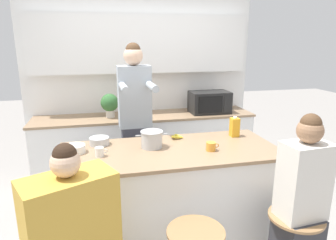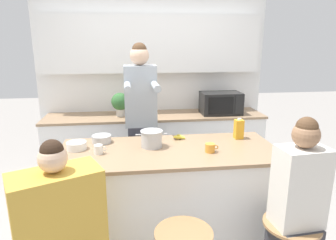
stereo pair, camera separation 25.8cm
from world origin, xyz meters
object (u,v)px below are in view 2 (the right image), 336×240
at_px(fruit_bowl, 77,146).
at_px(banana_bunch, 179,137).
at_px(coffee_cup_far, 210,148).
at_px(potted_plant, 120,103).
at_px(kitchen_island, 169,196).
at_px(person_seated_near, 295,221).
at_px(microwave, 221,103).
at_px(person_cooking, 141,126).
at_px(cooking_pot, 152,139).
at_px(coffee_cup_near, 99,149).
at_px(juice_carton, 239,129).

bearing_deg(fruit_bowl, banana_bunch, 10.38).
bearing_deg(coffee_cup_far, banana_bunch, 118.62).
bearing_deg(potted_plant, kitchen_island, -72.04).
relative_size(person_seated_near, fruit_bowl, 8.09).
height_order(banana_bunch, microwave, microwave).
height_order(person_cooking, banana_bunch, person_cooking).
distance_m(cooking_pot, coffee_cup_near, 0.48).
distance_m(coffee_cup_far, banana_bunch, 0.44).
height_order(person_seated_near, cooking_pot, person_seated_near).
bearing_deg(microwave, cooking_pot, -128.63).
relative_size(coffee_cup_near, coffee_cup_far, 0.89).
relative_size(person_seated_near, juice_carton, 6.84).
height_order(person_seated_near, potted_plant, person_seated_near).
relative_size(cooking_pot, microwave, 0.54).
height_order(person_cooking, juice_carton, person_cooking).
xyz_separation_m(kitchen_island, microwave, (0.89, 1.40, 0.58)).
bearing_deg(coffee_cup_far, juice_carton, 41.62).
height_order(cooking_pot, coffee_cup_far, cooking_pot).
distance_m(kitchen_island, potted_plant, 1.63).
xyz_separation_m(fruit_bowl, coffee_cup_far, (1.16, -0.22, 0.00)).
distance_m(person_seated_near, coffee_cup_near, 1.62).
xyz_separation_m(coffee_cup_near, banana_bunch, (0.74, 0.31, -0.02)).
height_order(person_seated_near, coffee_cup_far, person_seated_near).
bearing_deg(juice_carton, person_cooking, 151.10).
relative_size(kitchen_island, microwave, 3.62).
bearing_deg(juice_carton, coffee_cup_near, -169.06).
distance_m(person_seated_near, banana_bunch, 1.27).
distance_m(person_cooking, coffee_cup_near, 0.87).
xyz_separation_m(kitchen_island, fruit_bowl, (-0.82, 0.11, 0.50)).
relative_size(person_seated_near, coffee_cup_far, 11.87).
distance_m(person_seated_near, microwave, 2.19).
bearing_deg(person_cooking, person_seated_near, -57.06).
bearing_deg(kitchen_island, microwave, 57.41).
distance_m(cooking_pot, microwave, 1.67).
height_order(person_seated_near, coffee_cup_near, person_seated_near).
distance_m(banana_bunch, potted_plant, 1.30).
distance_m(cooking_pot, potted_plant, 1.38).
height_order(person_seated_near, juice_carton, person_seated_near).
bearing_deg(potted_plant, person_cooking, -70.28).
height_order(cooking_pot, potted_plant, potted_plant).
bearing_deg(cooking_pot, coffee_cup_near, -165.16).
bearing_deg(juice_carton, person_seated_near, -85.59).
xyz_separation_m(cooking_pot, potted_plant, (-0.32, 1.34, 0.07)).
height_order(coffee_cup_near, microwave, microwave).
height_order(kitchen_island, juice_carton, juice_carton).
distance_m(person_cooking, coffee_cup_far, 1.02).
bearing_deg(cooking_pot, microwave, 51.37).
bearing_deg(microwave, juice_carton, -98.35).
distance_m(kitchen_island, banana_bunch, 0.57).
bearing_deg(banana_bunch, microwave, 55.66).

